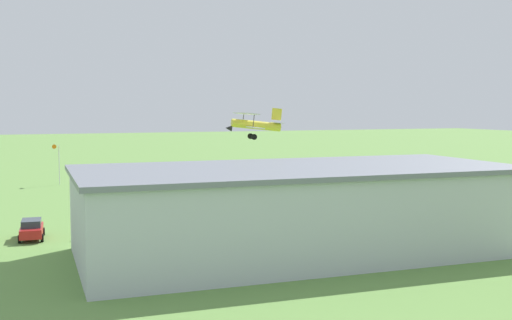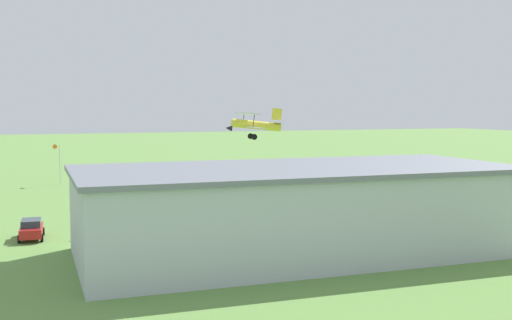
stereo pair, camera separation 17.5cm
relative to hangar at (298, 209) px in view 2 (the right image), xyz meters
name	(u,v)px [view 2 (the right image)]	position (x,y,z in m)	size (l,w,h in m)	color
ground_plane	(229,194)	(-5.50, -31.13, -3.17)	(400.00, 400.00, 0.00)	#608C42
hangar	(298,209)	(0.00, 0.00, 0.00)	(32.25, 15.52, 6.32)	#B7BCC6
biplane	(254,124)	(-5.77, -23.61, 5.67)	(6.56, 8.59, 3.48)	yellow
car_red	(31,229)	(17.96, -12.16, -2.34)	(2.18, 4.14, 1.60)	red
person_watching_takeoff	(154,213)	(7.10, -16.22, -2.33)	(0.52, 0.52, 1.68)	orange
person_by_parked_cars	(102,219)	(12.01, -14.55, -2.34)	(0.46, 0.46, 1.67)	orange
person_beside_truck	(401,209)	(-15.18, -9.10, -2.29)	(0.40, 0.40, 1.76)	#72338C
person_at_fence_line	(86,228)	(13.85, -10.71, -2.32)	(0.43, 0.43, 1.71)	#3F3F47
person_crossing_taxiway	(134,216)	(9.09, -15.36, -2.41)	(0.54, 0.54, 1.54)	#3F3F47
windsock	(55,149)	(13.57, -49.31, 1.77)	(1.12, 1.35, 5.61)	silver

